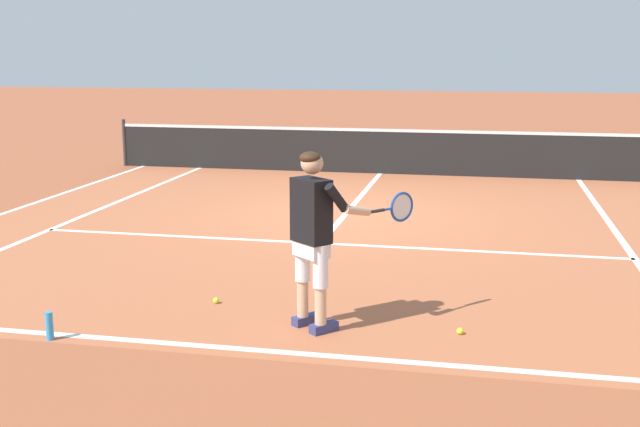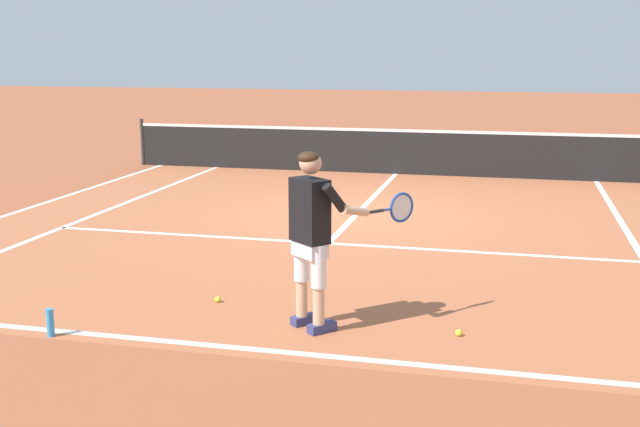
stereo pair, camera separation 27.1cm
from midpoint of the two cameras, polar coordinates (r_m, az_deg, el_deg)
ground_plane at (r=12.72m, az=3.23°, el=-0.11°), size 80.00×80.00×0.00m
court_inner_surface at (r=11.99m, az=2.56°, el=-0.83°), size 10.98×10.77×0.00m
line_baseline at (r=7.18m, az=-5.69°, el=-9.62°), size 10.98×0.10×0.01m
line_service at (r=10.84m, az=1.31°, el=-2.18°), size 8.23×0.10×0.01m
line_centre_service at (r=13.91m, az=4.17°, el=0.92°), size 0.10×6.40×0.01m
line_singles_left at (r=13.39m, az=-14.97°, el=0.12°), size 0.10×10.37×0.01m
line_singles_right at (r=11.92m, az=22.36°, el=-1.79°), size 0.10×10.37×0.01m
line_doubles_left at (r=14.10m, az=-19.88°, el=0.39°), size 0.10×10.37×0.01m
tennis_net at (r=16.95m, az=6.02°, el=4.54°), size 11.96×0.08×1.07m
tennis_player at (r=7.32m, az=0.53°, el=-1.07°), size 1.13×0.80×1.71m
tennis_ball_near_feet at (r=8.39m, az=-6.52°, el=-6.23°), size 0.07×0.07×0.07m
tennis_ball_by_baseline at (r=7.53m, az=11.09°, el=-8.53°), size 0.07×0.07×0.07m
water_bottle at (r=7.73m, az=-18.08°, el=-7.57°), size 0.07×0.07×0.27m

